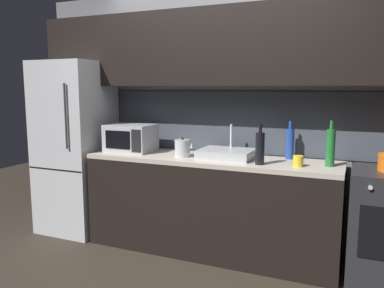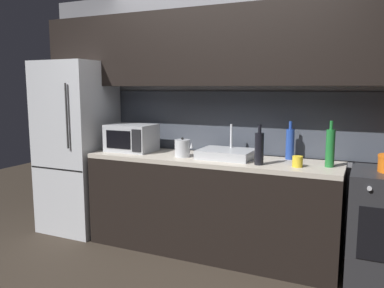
{
  "view_description": "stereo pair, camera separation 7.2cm",
  "coord_description": "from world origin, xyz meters",
  "px_view_note": "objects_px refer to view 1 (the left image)",
  "views": [
    {
      "loc": [
        1.23,
        -2.38,
        1.54
      ],
      "look_at": [
        -0.18,
        0.9,
        1.01
      ],
      "focal_mm": 36.25,
      "sensor_mm": 36.0,
      "label": 1
    },
    {
      "loc": [
        1.29,
        -2.35,
        1.54
      ],
      "look_at": [
        -0.18,
        0.9,
        1.01
      ],
      "focal_mm": 36.25,
      "sensor_mm": 36.0,
      "label": 2
    }
  ],
  "objects_px": {
    "refrigerator": "(76,147)",
    "wine_bottle_blue": "(290,143)",
    "mug_yellow": "(298,161)",
    "wine_bottle_dark": "(260,148)",
    "kettle": "(183,148)",
    "microwave": "(131,138)",
    "wine_bottle_green": "(330,147)"
  },
  "relations": [
    {
      "from": "refrigerator",
      "to": "wine_bottle_blue",
      "type": "height_order",
      "value": "refrigerator"
    },
    {
      "from": "refrigerator",
      "to": "mug_yellow",
      "type": "relative_size",
      "value": 20.24
    },
    {
      "from": "refrigerator",
      "to": "wine_bottle_blue",
      "type": "xyz_separation_m",
      "value": [
        2.22,
        0.22,
        0.14
      ]
    },
    {
      "from": "wine_bottle_dark",
      "to": "mug_yellow",
      "type": "height_order",
      "value": "wine_bottle_dark"
    },
    {
      "from": "kettle",
      "to": "wine_bottle_dark",
      "type": "xyz_separation_m",
      "value": [
        0.74,
        -0.07,
        0.06
      ]
    },
    {
      "from": "kettle",
      "to": "wine_bottle_blue",
      "type": "relative_size",
      "value": 0.54
    },
    {
      "from": "kettle",
      "to": "mug_yellow",
      "type": "height_order",
      "value": "kettle"
    },
    {
      "from": "microwave",
      "to": "wine_bottle_green",
      "type": "relative_size",
      "value": 1.23
    },
    {
      "from": "mug_yellow",
      "to": "microwave",
      "type": "bearing_deg",
      "value": 175.83
    },
    {
      "from": "mug_yellow",
      "to": "kettle",
      "type": "bearing_deg",
      "value": 178.2
    },
    {
      "from": "refrigerator",
      "to": "wine_bottle_blue",
      "type": "distance_m",
      "value": 2.23
    },
    {
      "from": "wine_bottle_blue",
      "to": "wine_bottle_dark",
      "type": "bearing_deg",
      "value": -117.25
    },
    {
      "from": "refrigerator",
      "to": "microwave",
      "type": "distance_m",
      "value": 0.69
    },
    {
      "from": "wine_bottle_blue",
      "to": "wine_bottle_dark",
      "type": "xyz_separation_m",
      "value": [
        -0.19,
        -0.36,
        -0.0
      ]
    },
    {
      "from": "wine_bottle_green",
      "to": "kettle",
      "type": "bearing_deg",
      "value": -176.61
    },
    {
      "from": "wine_bottle_green",
      "to": "wine_bottle_dark",
      "type": "height_order",
      "value": "wine_bottle_green"
    },
    {
      "from": "wine_bottle_green",
      "to": "wine_bottle_dark",
      "type": "bearing_deg",
      "value": -164.72
    },
    {
      "from": "wine_bottle_blue",
      "to": "mug_yellow",
      "type": "xyz_separation_m",
      "value": [
        0.12,
        -0.32,
        -0.1
      ]
    },
    {
      "from": "wine_bottle_green",
      "to": "wine_bottle_dark",
      "type": "distance_m",
      "value": 0.56
    },
    {
      "from": "wine_bottle_dark",
      "to": "mug_yellow",
      "type": "bearing_deg",
      "value": 7.29
    },
    {
      "from": "wine_bottle_green",
      "to": "wine_bottle_blue",
      "type": "relative_size",
      "value": 1.1
    },
    {
      "from": "microwave",
      "to": "wine_bottle_blue",
      "type": "height_order",
      "value": "wine_bottle_blue"
    },
    {
      "from": "refrigerator",
      "to": "wine_bottle_blue",
      "type": "bearing_deg",
      "value": 5.61
    },
    {
      "from": "refrigerator",
      "to": "mug_yellow",
      "type": "xyz_separation_m",
      "value": [
        2.34,
        -0.1,
        0.04
      ]
    },
    {
      "from": "refrigerator",
      "to": "kettle",
      "type": "bearing_deg",
      "value": -3.09
    },
    {
      "from": "kettle",
      "to": "wine_bottle_green",
      "type": "height_order",
      "value": "wine_bottle_green"
    },
    {
      "from": "kettle",
      "to": "microwave",
      "type": "bearing_deg",
      "value": 171.82
    },
    {
      "from": "kettle",
      "to": "mug_yellow",
      "type": "xyz_separation_m",
      "value": [
        1.05,
        -0.03,
        -0.04
      ]
    },
    {
      "from": "refrigerator",
      "to": "mug_yellow",
      "type": "distance_m",
      "value": 2.34
    },
    {
      "from": "microwave",
      "to": "wine_bottle_green",
      "type": "bearing_deg",
      "value": -0.37
    },
    {
      "from": "wine_bottle_green",
      "to": "mug_yellow",
      "type": "bearing_deg",
      "value": -155.15
    },
    {
      "from": "wine_bottle_blue",
      "to": "mug_yellow",
      "type": "bearing_deg",
      "value": -69.14
    }
  ]
}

